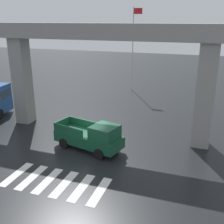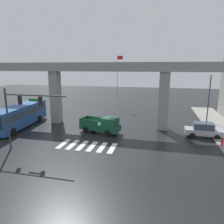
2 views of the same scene
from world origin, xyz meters
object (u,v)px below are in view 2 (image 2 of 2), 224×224
(traffic_signal_mast, at_px, (22,107))
(flagpole, at_px, (118,77))
(pickup_truck, at_px, (102,125))
(fire_hydrant, at_px, (222,143))
(street_lamp_mid_block, at_px, (209,92))
(city_bus, at_px, (20,115))
(sedan_silver, at_px, (204,130))

(traffic_signal_mast, height_order, flagpole, flagpole)
(pickup_truck, height_order, fire_hydrant, pickup_truck)
(pickup_truck, bearing_deg, street_lamp_mid_block, 31.39)
(fire_hydrant, distance_m, flagpole, 25.64)
(city_bus, bearing_deg, pickup_truck, 0.12)
(pickup_truck, bearing_deg, flagpole, 95.67)
(pickup_truck, height_order, flagpole, flagpole)
(traffic_signal_mast, relative_size, street_lamp_mid_block, 0.90)
(flagpole, bearing_deg, fire_hydrant, -52.04)
(sedan_silver, distance_m, fire_hydrant, 3.16)
(pickup_truck, relative_size, city_bus, 0.49)
(traffic_signal_mast, distance_m, flagpole, 25.72)
(city_bus, distance_m, fire_hydrant, 25.45)
(sedan_silver, bearing_deg, flagpole, 129.64)
(sedan_silver, height_order, traffic_signal_mast, traffic_signal_mast)
(city_bus, height_order, fire_hydrant, city_bus)
(street_lamp_mid_block, relative_size, flagpole, 0.69)
(street_lamp_mid_block, relative_size, fire_hydrant, 8.52)
(street_lamp_mid_block, xyz_separation_m, flagpole, (-15.79, 9.70, 1.49))
(city_bus, bearing_deg, street_lamp_mid_block, 18.36)
(city_bus, bearing_deg, fire_hydrant, -3.32)
(fire_hydrant, bearing_deg, street_lamp_mid_block, 87.72)
(city_bus, height_order, flagpole, flagpole)
(city_bus, relative_size, traffic_signal_mast, 1.69)
(fire_hydrant, height_order, flagpole, flagpole)
(traffic_signal_mast, bearing_deg, sedan_silver, 24.80)
(sedan_silver, height_order, street_lamp_mid_block, street_lamp_mid_block)
(pickup_truck, xyz_separation_m, flagpole, (-1.81, 18.22, 5.06))
(fire_hydrant, xyz_separation_m, flagpole, (-15.39, 19.72, 5.62))
(pickup_truck, xyz_separation_m, fire_hydrant, (13.58, -1.50, -0.56))
(pickup_truck, height_order, traffic_signal_mast, traffic_signal_mast)
(pickup_truck, distance_m, traffic_signal_mast, 9.90)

